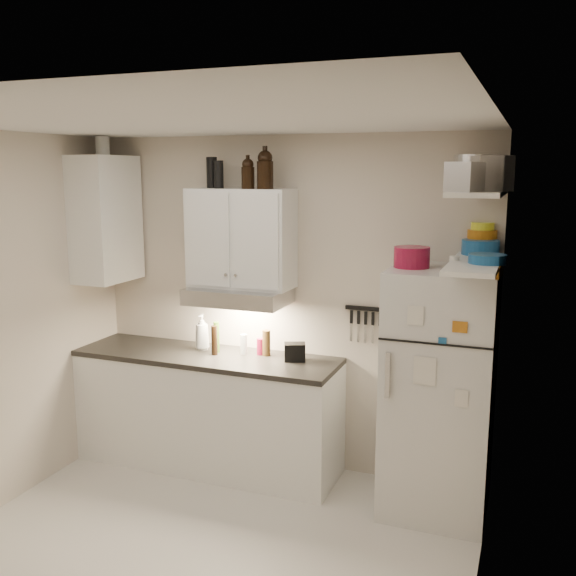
% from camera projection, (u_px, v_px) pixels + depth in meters
% --- Properties ---
extents(floor, '(3.20, 3.00, 0.02)m').
position_uv_depth(floor, '(196.00, 563.00, 3.88)').
color(floor, silver).
rests_on(floor, ground).
extents(ceiling, '(3.20, 3.00, 0.02)m').
position_uv_depth(ceiling, '(183.00, 118.00, 3.41)').
color(ceiling, white).
rests_on(ceiling, ground).
extents(back_wall, '(3.20, 0.02, 2.60)m').
position_uv_depth(back_wall, '(286.00, 304.00, 5.03)').
color(back_wall, beige).
rests_on(back_wall, ground).
extents(right_wall, '(0.02, 3.00, 2.60)m').
position_uv_depth(right_wall, '(485.00, 389.00, 3.08)').
color(right_wall, beige).
rests_on(right_wall, ground).
extents(base_cabinet, '(2.10, 0.60, 0.88)m').
position_uv_depth(base_cabinet, '(208.00, 412.00, 5.10)').
color(base_cabinet, white).
rests_on(base_cabinet, floor).
extents(countertop, '(2.10, 0.62, 0.04)m').
position_uv_depth(countertop, '(207.00, 356.00, 5.01)').
color(countertop, black).
rests_on(countertop, base_cabinet).
extents(upper_cabinet, '(0.80, 0.33, 0.75)m').
position_uv_depth(upper_cabinet, '(241.00, 238.00, 4.88)').
color(upper_cabinet, white).
rests_on(upper_cabinet, back_wall).
extents(side_cabinet, '(0.33, 0.55, 1.00)m').
position_uv_depth(side_cabinet, '(106.00, 219.00, 5.14)').
color(side_cabinet, white).
rests_on(side_cabinet, left_wall).
extents(range_hood, '(0.76, 0.46, 0.12)m').
position_uv_depth(range_hood, '(238.00, 296.00, 4.90)').
color(range_hood, silver).
rests_on(range_hood, back_wall).
extents(fridge, '(0.70, 0.68, 1.70)m').
position_uv_depth(fridge, '(439.00, 392.00, 4.35)').
color(fridge, silver).
rests_on(fridge, floor).
extents(shelf_hi, '(0.30, 0.95, 0.03)m').
position_uv_depth(shelf_hi, '(479.00, 193.00, 3.91)').
color(shelf_hi, white).
rests_on(shelf_hi, right_wall).
extents(shelf_lo, '(0.30, 0.95, 0.03)m').
position_uv_depth(shelf_lo, '(475.00, 264.00, 3.99)').
color(shelf_lo, white).
rests_on(shelf_lo, right_wall).
extents(knife_strip, '(0.42, 0.02, 0.03)m').
position_uv_depth(knife_strip, '(373.00, 309.00, 4.76)').
color(knife_strip, black).
rests_on(knife_strip, back_wall).
extents(dutch_oven, '(0.31, 0.31, 0.14)m').
position_uv_depth(dutch_oven, '(412.00, 257.00, 4.24)').
color(dutch_oven, maroon).
rests_on(dutch_oven, fridge).
extents(book_stack, '(0.19, 0.23, 0.07)m').
position_uv_depth(book_stack, '(487.00, 270.00, 3.89)').
color(book_stack, '#BD6C17').
rests_on(book_stack, fridge).
extents(spice_jar, '(0.08, 0.08, 0.10)m').
position_uv_depth(spice_jar, '(454.00, 264.00, 4.05)').
color(spice_jar, silver).
rests_on(spice_jar, fridge).
extents(stock_pot, '(0.32, 0.32, 0.22)m').
position_uv_depth(stock_pot, '(477.00, 172.00, 4.13)').
color(stock_pot, silver).
rests_on(stock_pot, shelf_hi).
extents(tin_a, '(0.26, 0.25, 0.20)m').
position_uv_depth(tin_a, '(492.00, 173.00, 3.74)').
color(tin_a, '#AAAAAD').
rests_on(tin_a, shelf_hi).
extents(tin_b, '(0.22, 0.22, 0.17)m').
position_uv_depth(tin_b, '(464.00, 177.00, 3.59)').
color(tin_b, '#AAAAAD').
rests_on(tin_b, shelf_hi).
extents(bowl_teal, '(0.25, 0.25, 0.10)m').
position_uv_depth(bowl_teal, '(480.00, 247.00, 4.31)').
color(bowl_teal, '#1A5691').
rests_on(bowl_teal, shelf_lo).
extents(bowl_orange, '(0.20, 0.20, 0.06)m').
position_uv_depth(bowl_orange, '(482.00, 234.00, 4.38)').
color(bowl_orange, '#C26E12').
rests_on(bowl_orange, bowl_teal).
extents(bowl_yellow, '(0.16, 0.16, 0.05)m').
position_uv_depth(bowl_yellow, '(483.00, 226.00, 4.37)').
color(bowl_yellow, yellow).
rests_on(bowl_yellow, bowl_orange).
extents(plates, '(0.27, 0.27, 0.06)m').
position_uv_depth(plates, '(487.00, 259.00, 3.90)').
color(plates, '#1A5691').
rests_on(plates, shelf_lo).
extents(growler_a, '(0.11, 0.11, 0.23)m').
position_uv_depth(growler_a, '(248.00, 173.00, 4.70)').
color(growler_a, black).
rests_on(growler_a, upper_cabinet).
extents(growler_b, '(0.16, 0.16, 0.29)m').
position_uv_depth(growler_b, '(265.00, 169.00, 4.66)').
color(growler_b, black).
rests_on(growler_b, upper_cabinet).
extents(thermos_a, '(0.08, 0.08, 0.21)m').
position_uv_depth(thermos_a, '(219.00, 175.00, 4.80)').
color(thermos_a, black).
rests_on(thermos_a, upper_cabinet).
extents(thermos_b, '(0.10, 0.10, 0.24)m').
position_uv_depth(thermos_b, '(212.00, 173.00, 4.91)').
color(thermos_b, black).
rests_on(thermos_b, upper_cabinet).
extents(side_jar, '(0.14, 0.14, 0.15)m').
position_uv_depth(side_jar, '(103.00, 146.00, 5.01)').
color(side_jar, silver).
rests_on(side_jar, side_cabinet).
extents(soap_bottle, '(0.13, 0.13, 0.32)m').
position_uv_depth(soap_bottle, '(202.00, 330.00, 5.11)').
color(soap_bottle, white).
rests_on(soap_bottle, countertop).
extents(pepper_mill, '(0.08, 0.08, 0.20)m').
position_uv_depth(pepper_mill, '(266.00, 343.00, 4.95)').
color(pepper_mill, brown).
rests_on(pepper_mill, countertop).
extents(oil_bottle, '(0.05, 0.05, 0.25)m').
position_uv_depth(oil_bottle, '(217.00, 337.00, 5.04)').
color(oil_bottle, '#375715').
rests_on(oil_bottle, countertop).
extents(vinegar_bottle, '(0.05, 0.05, 0.23)m').
position_uv_depth(vinegar_bottle, '(214.00, 340.00, 4.97)').
color(vinegar_bottle, black).
rests_on(vinegar_bottle, countertop).
extents(clear_bottle, '(0.06, 0.06, 0.16)m').
position_uv_depth(clear_bottle, '(244.00, 344.00, 5.00)').
color(clear_bottle, silver).
rests_on(clear_bottle, countertop).
extents(red_jar, '(0.07, 0.07, 0.13)m').
position_uv_depth(red_jar, '(261.00, 346.00, 4.99)').
color(red_jar, maroon).
rests_on(red_jar, countertop).
extents(caddy, '(0.19, 0.16, 0.13)m').
position_uv_depth(caddy, '(295.00, 352.00, 4.83)').
color(caddy, black).
rests_on(caddy, countertop).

